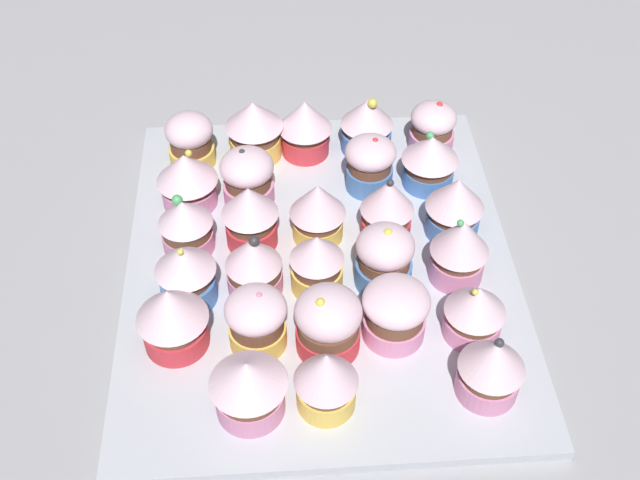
{
  "coord_description": "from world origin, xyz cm",
  "views": [
    {
      "loc": [
        54.61,
        -3.68,
        61.55
      ],
      "look_at": [
        0.0,
        0.0,
        4.2
      ],
      "focal_mm": 43.24,
      "sensor_mm": 36.0,
      "label": 1
    }
  ],
  "objects_px": {
    "baking_tray": "(320,263)",
    "cupcake_9": "(257,320)",
    "cupcake_6": "(248,177)",
    "cupcake_26": "(492,367)",
    "cupcake_10": "(248,386)",
    "cupcake_19": "(384,258)",
    "cupcake_3": "(186,272)",
    "cupcake_8": "(254,264)",
    "cupcake_11": "(305,126)",
    "cupcake_25": "(475,310)",
    "cupcake_17": "(370,163)",
    "cupcake_1": "(187,178)",
    "cupcake_18": "(387,207)",
    "cupcake_23": "(455,205)",
    "cupcake_12": "(321,210)",
    "cupcake_20": "(395,311)",
    "cupcake_24": "(460,249)",
    "cupcake_4": "(172,316)",
    "cupcake_5": "(254,128)",
    "cupcake_14": "(324,322)",
    "cupcake_2": "(186,224)",
    "cupcake_22": "(430,159)",
    "cupcake_0": "(190,140)",
    "cupcake_15": "(326,379)",
    "cupcake_13": "(317,262)",
    "cupcake_7": "(250,215)",
    "cupcake_16": "(367,124)"
  },
  "relations": [
    {
      "from": "cupcake_6",
      "to": "cupcake_13",
      "type": "bearing_deg",
      "value": 26.88
    },
    {
      "from": "cupcake_3",
      "to": "cupcake_12",
      "type": "height_order",
      "value": "cupcake_3"
    },
    {
      "from": "cupcake_5",
      "to": "cupcake_11",
      "type": "height_order",
      "value": "cupcake_5"
    },
    {
      "from": "cupcake_7",
      "to": "cupcake_11",
      "type": "height_order",
      "value": "cupcake_7"
    },
    {
      "from": "cupcake_25",
      "to": "cupcake_17",
      "type": "bearing_deg",
      "value": -160.69
    },
    {
      "from": "cupcake_4",
      "to": "cupcake_22",
      "type": "height_order",
      "value": "cupcake_4"
    },
    {
      "from": "cupcake_6",
      "to": "cupcake_26",
      "type": "xyz_separation_m",
      "value": [
        0.27,
        0.21,
        0.0
      ]
    },
    {
      "from": "cupcake_25",
      "to": "cupcake_13",
      "type": "bearing_deg",
      "value": -114.96
    },
    {
      "from": "cupcake_5",
      "to": "cupcake_14",
      "type": "distance_m",
      "value": 0.29
    },
    {
      "from": "cupcake_10",
      "to": "cupcake_19",
      "type": "height_order",
      "value": "cupcake_19"
    },
    {
      "from": "cupcake_2",
      "to": "cupcake_20",
      "type": "xyz_separation_m",
      "value": [
        0.13,
        0.2,
        -0.0
      ]
    },
    {
      "from": "cupcake_8",
      "to": "cupcake_11",
      "type": "relative_size",
      "value": 1.01
    },
    {
      "from": "cupcake_19",
      "to": "cupcake_17",
      "type": "bearing_deg",
      "value": 179.25
    },
    {
      "from": "cupcake_19",
      "to": "cupcake_7",
      "type": "bearing_deg",
      "value": -116.3
    },
    {
      "from": "cupcake_4",
      "to": "cupcake_23",
      "type": "distance_m",
      "value": 0.32
    },
    {
      "from": "cupcake_18",
      "to": "cupcake_23",
      "type": "relative_size",
      "value": 1.07
    },
    {
      "from": "cupcake_1",
      "to": "cupcake_15",
      "type": "height_order",
      "value": "cupcake_15"
    },
    {
      "from": "cupcake_20",
      "to": "cupcake_24",
      "type": "distance_m",
      "value": 0.1
    },
    {
      "from": "cupcake_2",
      "to": "cupcake_22",
      "type": "distance_m",
      "value": 0.28
    },
    {
      "from": "cupcake_13",
      "to": "cupcake_15",
      "type": "xyz_separation_m",
      "value": [
        0.14,
        -0.0,
        0.0
      ]
    },
    {
      "from": "cupcake_6",
      "to": "cupcake_9",
      "type": "distance_m",
      "value": 0.2
    },
    {
      "from": "cupcake_14",
      "to": "cupcake_23",
      "type": "bearing_deg",
      "value": 134.06
    },
    {
      "from": "cupcake_19",
      "to": "cupcake_26",
      "type": "relative_size",
      "value": 1.02
    },
    {
      "from": "cupcake_26",
      "to": "cupcake_3",
      "type": "bearing_deg",
      "value": -114.97
    },
    {
      "from": "cupcake_17",
      "to": "cupcake_0",
      "type": "bearing_deg",
      "value": -105.63
    },
    {
      "from": "cupcake_19",
      "to": "cupcake_1",
      "type": "bearing_deg",
      "value": -123.07
    },
    {
      "from": "cupcake_1",
      "to": "cupcake_24",
      "type": "distance_m",
      "value": 0.31
    },
    {
      "from": "cupcake_9",
      "to": "cupcake_11",
      "type": "height_order",
      "value": "cupcake_11"
    },
    {
      "from": "cupcake_13",
      "to": "cupcake_16",
      "type": "bearing_deg",
      "value": 161.27
    },
    {
      "from": "cupcake_13",
      "to": "cupcake_14",
      "type": "bearing_deg",
      "value": 1.73
    },
    {
      "from": "cupcake_18",
      "to": "cupcake_26",
      "type": "height_order",
      "value": "cupcake_18"
    },
    {
      "from": "cupcake_9",
      "to": "cupcake_25",
      "type": "relative_size",
      "value": 1.03
    },
    {
      "from": "cupcake_17",
      "to": "cupcake_19",
      "type": "xyz_separation_m",
      "value": [
        0.15,
        -0.0,
        0.0
      ]
    },
    {
      "from": "baking_tray",
      "to": "cupcake_9",
      "type": "height_order",
      "value": "cupcake_9"
    },
    {
      "from": "cupcake_4",
      "to": "cupcake_25",
      "type": "bearing_deg",
      "value": 88.59
    },
    {
      "from": "baking_tray",
      "to": "cupcake_24",
      "type": "bearing_deg",
      "value": 76.89
    },
    {
      "from": "cupcake_13",
      "to": "cupcake_5",
      "type": "bearing_deg",
      "value": -164.37
    },
    {
      "from": "cupcake_18",
      "to": "cupcake_4",
      "type": "bearing_deg",
      "value": -58.92
    },
    {
      "from": "cupcake_4",
      "to": "cupcake_14",
      "type": "distance_m",
      "value": 0.14
    },
    {
      "from": "cupcake_18",
      "to": "cupcake_23",
      "type": "bearing_deg",
      "value": 89.76
    },
    {
      "from": "cupcake_9",
      "to": "cupcake_25",
      "type": "height_order",
      "value": "cupcake_9"
    },
    {
      "from": "cupcake_3",
      "to": "cupcake_26",
      "type": "distance_m",
      "value": 0.3
    },
    {
      "from": "cupcake_12",
      "to": "cupcake_17",
      "type": "xyz_separation_m",
      "value": [
        -0.08,
        0.06,
        -0.0
      ]
    },
    {
      "from": "cupcake_6",
      "to": "cupcake_20",
      "type": "distance_m",
      "value": 0.24
    },
    {
      "from": "cupcake_12",
      "to": "cupcake_13",
      "type": "relative_size",
      "value": 1.0
    },
    {
      "from": "cupcake_2",
      "to": "cupcake_22",
      "type": "height_order",
      "value": "cupcake_22"
    },
    {
      "from": "cupcake_6",
      "to": "cupcake_15",
      "type": "relative_size",
      "value": 0.95
    },
    {
      "from": "cupcake_11",
      "to": "cupcake_3",
      "type": "bearing_deg",
      "value": -30.14
    },
    {
      "from": "cupcake_17",
      "to": "cupcake_23",
      "type": "distance_m",
      "value": 0.11
    },
    {
      "from": "cupcake_1",
      "to": "cupcake_2",
      "type": "distance_m",
      "value": 0.07
    }
  ]
}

